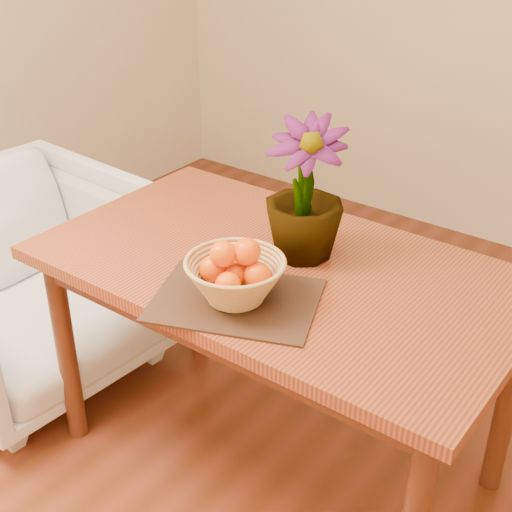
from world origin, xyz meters
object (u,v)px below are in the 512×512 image
Objects in this scene: wicker_basket at (235,282)px; armchair at (26,275)px; potted_plant at (305,190)px; table at (278,289)px.

armchair is (-1.05, 0.07, -0.39)m from wicker_basket.
potted_plant is 0.48× the size of armchair.
wicker_basket reaches higher than table.
potted_plant is 1.20m from armchair.
table is 0.30m from potted_plant.
wicker_basket reaches higher than armchair.
armchair is (-1.05, -0.24, -0.53)m from potted_plant.
armchair is at bearing -171.20° from table.
potted_plant is (0.03, 0.08, 0.29)m from table.
table is 1.66× the size of armchair.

